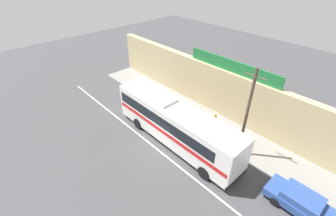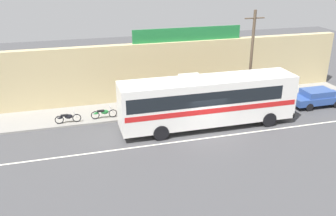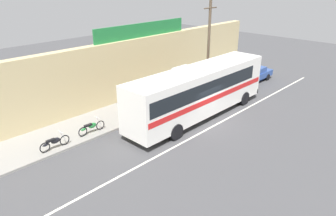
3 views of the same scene
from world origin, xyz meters
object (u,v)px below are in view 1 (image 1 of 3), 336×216
(intercity_bus, at_px, (175,122))
(utility_pole, at_px, (247,114))
(pedestrian_near_shop, at_px, (215,120))
(motorcycle_blue, at_px, (152,94))
(motorcycle_purple, at_px, (137,87))
(parked_car, at_px, (302,202))

(intercity_bus, relative_size, utility_pole, 1.66)
(pedestrian_near_shop, bearing_deg, motorcycle_blue, -174.96)
(motorcycle_purple, bearing_deg, pedestrian_near_shop, 4.64)
(intercity_bus, distance_m, motorcycle_blue, 7.67)
(intercity_bus, bearing_deg, motorcycle_purple, 162.76)
(intercity_bus, xyz_separation_m, pedestrian_near_shop, (1.30, 3.80, -0.99))
(utility_pole, distance_m, motorcycle_purple, 14.47)
(intercity_bus, relative_size, pedestrian_near_shop, 7.62)
(utility_pole, height_order, motorcycle_blue, utility_pole)
(intercity_bus, bearing_deg, pedestrian_near_shop, 71.16)
(utility_pole, height_order, pedestrian_near_shop, utility_pole)
(intercity_bus, height_order, pedestrian_near_shop, intercity_bus)
(parked_car, height_order, motorcycle_purple, parked_car)
(intercity_bus, distance_m, parked_car, 10.23)
(parked_car, xyz_separation_m, pedestrian_near_shop, (-8.76, 2.47, 0.34))
(intercity_bus, xyz_separation_m, parked_car, (10.06, 1.34, -1.33))
(motorcycle_blue, bearing_deg, utility_pole, -1.67)
(utility_pole, relative_size, motorcycle_blue, 3.90)
(motorcycle_blue, distance_m, motorcycle_purple, 2.58)
(intercity_bus, distance_m, pedestrian_near_shop, 4.14)
(parked_car, bearing_deg, utility_pole, 165.47)
(motorcycle_purple, bearing_deg, parked_car, -4.67)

